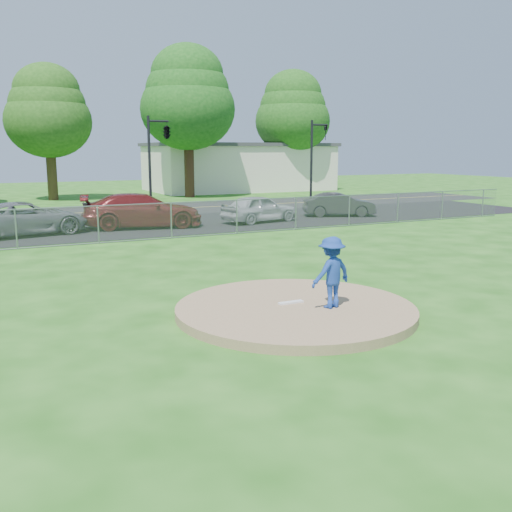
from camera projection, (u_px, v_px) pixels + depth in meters
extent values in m
plane|color=#1B5612|center=(163.00, 247.00, 21.69)|extent=(120.00, 120.00, 0.00)
cylinder|color=#8F714E|center=(295.00, 310.00, 12.86)|extent=(5.40, 5.40, 0.20)
cube|color=white|center=(291.00, 302.00, 13.01)|extent=(0.60, 0.15, 0.04)
cube|color=gray|center=(148.00, 222.00, 23.31)|extent=(40.00, 0.06, 1.50)
cube|color=black|center=(123.00, 227.00, 27.42)|extent=(50.00, 8.00, 0.01)
cube|color=black|center=(93.00, 212.00, 34.03)|extent=(60.00, 7.00, 0.01)
cube|color=beige|center=(239.00, 168.00, 52.97)|extent=(16.00, 9.00, 4.00)
cube|color=#3F3F42|center=(238.00, 145.00, 52.58)|extent=(16.40, 9.40, 0.30)
cylinder|color=#3C2916|center=(52.00, 174.00, 42.05)|extent=(0.72, 0.72, 3.85)
ellipsoid|color=#1F4E14|center=(49.00, 122.00, 41.36)|extent=(6.16, 6.16, 5.24)
ellipsoid|color=#1F4E14|center=(48.00, 106.00, 41.17)|extent=(5.42, 5.42, 4.61)
ellipsoid|color=#1F4E14|center=(47.00, 91.00, 40.97)|extent=(4.68, 4.68, 3.98)
cylinder|color=#341D13|center=(189.00, 168.00, 44.58)|extent=(0.76, 0.76, 4.55)
ellipsoid|color=#164E14|center=(188.00, 109.00, 43.77)|extent=(7.28, 7.28, 6.19)
ellipsoid|color=#164E14|center=(188.00, 92.00, 43.54)|extent=(6.41, 6.41, 5.45)
ellipsoid|color=#164E14|center=(187.00, 75.00, 43.31)|extent=(5.53, 5.53, 4.70)
cylinder|color=#351E13|center=(292.00, 167.00, 52.06)|extent=(0.74, 0.74, 4.20)
ellipsoid|color=#194D14|center=(293.00, 121.00, 51.30)|extent=(6.72, 6.72, 5.71)
ellipsoid|color=#194D14|center=(293.00, 108.00, 51.09)|extent=(5.91, 5.91, 5.03)
ellipsoid|color=#194D14|center=(293.00, 94.00, 50.87)|extent=(5.11, 5.11, 4.34)
cylinder|color=black|center=(150.00, 165.00, 33.06)|extent=(0.16, 0.16, 5.60)
cylinder|color=black|center=(158.00, 121.00, 32.87)|extent=(1.20, 0.12, 0.12)
imported|color=black|center=(167.00, 130.00, 33.17)|extent=(0.53, 2.48, 1.00)
cylinder|color=black|center=(311.00, 163.00, 37.86)|extent=(0.16, 0.16, 5.60)
cylinder|color=black|center=(320.00, 125.00, 37.66)|extent=(1.20, 0.12, 0.12)
imported|color=black|center=(326.00, 133.00, 37.96)|extent=(0.16, 0.20, 1.00)
imported|color=#1A3C94|center=(331.00, 272.00, 12.54)|extent=(1.11, 0.75, 1.59)
imported|color=slate|center=(26.00, 218.00, 24.70)|extent=(5.60, 3.43, 1.45)
imported|color=maroon|center=(142.00, 211.00, 27.08)|extent=(5.93, 3.27, 1.63)
imported|color=#B8BABC|center=(259.00, 208.00, 29.21)|extent=(4.36, 2.44, 1.40)
imported|color=#28282A|center=(339.00, 204.00, 31.89)|extent=(4.17, 2.82, 1.30)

